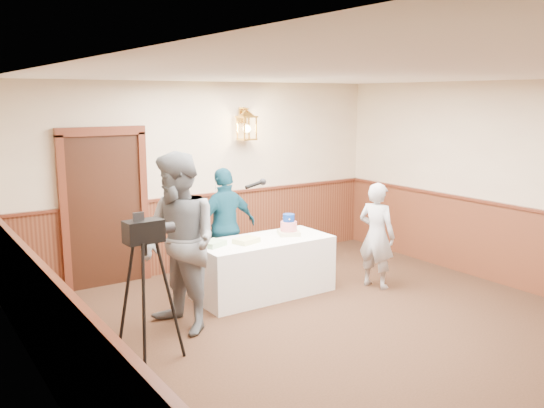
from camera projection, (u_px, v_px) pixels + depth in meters
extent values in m
plane|color=#301F12|center=(363.00, 344.00, 6.10)|extent=(7.00, 7.00, 0.00)
cube|color=#C5AF94|center=(207.00, 176.00, 8.70)|extent=(6.00, 0.02, 2.80)
cube|color=#C5AF94|center=(64.00, 261.00, 4.20)|extent=(0.02, 7.00, 2.80)
cube|color=#C5AF94|center=(537.00, 189.00, 7.48)|extent=(0.02, 7.00, 2.80)
cube|color=white|center=(372.00, 74.00, 5.58)|extent=(6.00, 7.00, 0.02)
cube|color=#4D2516|center=(209.00, 231.00, 8.84)|extent=(5.98, 0.04, 1.10)
cube|color=#4D2516|center=(74.00, 369.00, 4.36)|extent=(0.04, 6.98, 1.10)
cube|color=#4D2516|center=(531.00, 252.00, 7.63)|extent=(0.04, 6.98, 1.10)
cube|color=#542516|center=(209.00, 194.00, 8.72)|extent=(5.98, 0.07, 0.04)
cube|color=black|center=(105.00, 211.00, 7.84)|extent=(1.00, 0.06, 2.10)
cube|color=white|center=(264.00, 267.00, 7.57)|extent=(1.80, 0.80, 0.75)
cube|color=beige|center=(289.00, 233.00, 7.74)|extent=(0.36, 0.36, 0.05)
cylinder|color=red|center=(289.00, 226.00, 7.72)|extent=(0.22, 0.22, 0.13)
cylinder|color=navy|center=(289.00, 218.00, 7.70)|extent=(0.16, 0.16, 0.10)
cube|color=#EAE88C|center=(246.00, 240.00, 7.31)|extent=(0.35, 0.30, 0.06)
cube|color=#8BBF86|center=(213.00, 244.00, 7.15)|extent=(0.34, 0.31, 0.07)
imported|color=slate|center=(179.00, 243.00, 6.29)|extent=(0.92, 1.09, 2.00)
cylinder|color=black|center=(254.00, 185.00, 6.78)|extent=(0.23, 0.05, 0.09)
sphere|color=black|center=(263.00, 182.00, 6.84)|extent=(0.08, 0.08, 0.08)
imported|color=#A5A6AB|center=(377.00, 235.00, 7.81)|extent=(0.49, 0.61, 1.45)
imported|color=navy|center=(226.00, 227.00, 7.92)|extent=(0.98, 0.47, 1.64)
cube|color=black|center=(144.00, 231.00, 5.34)|extent=(0.36, 0.21, 0.21)
cylinder|color=black|center=(166.00, 228.00, 5.48)|extent=(0.15, 0.11, 0.11)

